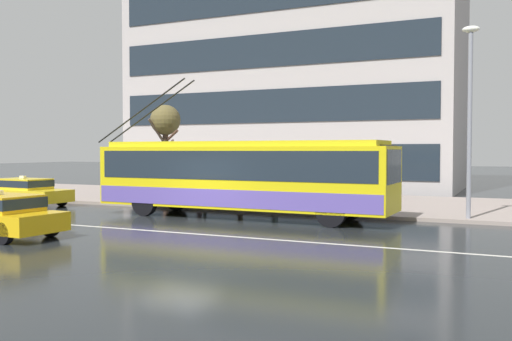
{
  "coord_description": "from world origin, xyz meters",
  "views": [
    {
      "loc": [
        10.38,
        -16.04,
        2.58
      ],
      "look_at": [
        1.05,
        4.07,
        1.77
      ],
      "focal_mm": 39.53,
      "sensor_mm": 36.0,
      "label": 1
    }
  ],
  "objects_px": {
    "pedestrian_approaching_curb": "(241,169)",
    "pedestrian_waiting_by_pole": "(198,167)",
    "pedestrian_at_shelter": "(273,170)",
    "street_lamp": "(470,105)",
    "street_tree_bare": "(165,124)",
    "taxi_queued_behind_bus": "(25,191)",
    "pedestrian_walking_past": "(205,168)",
    "trolleybus": "(242,176)"
  },
  "relations": [
    {
      "from": "pedestrian_approaching_curb",
      "to": "street_tree_bare",
      "type": "relative_size",
      "value": 0.44
    },
    {
      "from": "pedestrian_approaching_curb",
      "to": "street_tree_bare",
      "type": "bearing_deg",
      "value": 166.01
    },
    {
      "from": "trolleybus",
      "to": "pedestrian_approaching_curb",
      "type": "distance_m",
      "value": 2.7
    },
    {
      "from": "trolleybus",
      "to": "taxi_queued_behind_bus",
      "type": "xyz_separation_m",
      "value": [
        -11.11,
        -0.19,
        -0.9
      ]
    },
    {
      "from": "pedestrian_at_shelter",
      "to": "pedestrian_walking_past",
      "type": "height_order",
      "value": "pedestrian_walking_past"
    },
    {
      "from": "street_tree_bare",
      "to": "pedestrian_approaching_curb",
      "type": "bearing_deg",
      "value": -13.99
    },
    {
      "from": "taxi_queued_behind_bus",
      "to": "pedestrian_walking_past",
      "type": "height_order",
      "value": "pedestrian_walking_past"
    },
    {
      "from": "pedestrian_walking_past",
      "to": "street_tree_bare",
      "type": "relative_size",
      "value": 0.43
    },
    {
      "from": "trolleybus",
      "to": "street_tree_bare",
      "type": "distance_m",
      "value": 7.22
    },
    {
      "from": "street_tree_bare",
      "to": "taxi_queued_behind_bus",
      "type": "bearing_deg",
      "value": -144.39
    },
    {
      "from": "pedestrian_walking_past",
      "to": "street_tree_bare",
      "type": "height_order",
      "value": "street_tree_bare"
    },
    {
      "from": "pedestrian_at_shelter",
      "to": "pedestrian_waiting_by_pole",
      "type": "bearing_deg",
      "value": -177.94
    },
    {
      "from": "pedestrian_walking_past",
      "to": "pedestrian_waiting_by_pole",
      "type": "xyz_separation_m",
      "value": [
        -0.7,
        0.61,
        0.02
      ]
    },
    {
      "from": "street_tree_bare",
      "to": "pedestrian_walking_past",
      "type": "bearing_deg",
      "value": -19.11
    },
    {
      "from": "street_lamp",
      "to": "pedestrian_at_shelter",
      "type": "bearing_deg",
      "value": 171.43
    },
    {
      "from": "pedestrian_walking_past",
      "to": "street_tree_bare",
      "type": "bearing_deg",
      "value": 160.89
    },
    {
      "from": "trolleybus",
      "to": "pedestrian_approaching_curb",
      "type": "relative_size",
      "value": 6.14
    },
    {
      "from": "trolleybus",
      "to": "pedestrian_walking_past",
      "type": "height_order",
      "value": "trolleybus"
    },
    {
      "from": "pedestrian_walking_past",
      "to": "street_lamp",
      "type": "relative_size",
      "value": 0.29
    },
    {
      "from": "street_lamp",
      "to": "street_tree_bare",
      "type": "bearing_deg",
      "value": 174.12
    },
    {
      "from": "pedestrian_waiting_by_pole",
      "to": "pedestrian_walking_past",
      "type": "bearing_deg",
      "value": -40.96
    },
    {
      "from": "pedestrian_approaching_curb",
      "to": "street_lamp",
      "type": "relative_size",
      "value": 0.3
    },
    {
      "from": "trolleybus",
      "to": "street_lamp",
      "type": "bearing_deg",
      "value": 15.0
    },
    {
      "from": "trolleybus",
      "to": "street_lamp",
      "type": "xyz_separation_m",
      "value": [
        7.97,
        2.14,
        2.56
      ]
    },
    {
      "from": "pedestrian_approaching_curb",
      "to": "pedestrian_waiting_by_pole",
      "type": "relative_size",
      "value": 1.01
    },
    {
      "from": "taxi_queued_behind_bus",
      "to": "street_tree_bare",
      "type": "relative_size",
      "value": 0.98
    },
    {
      "from": "pedestrian_at_shelter",
      "to": "pedestrian_approaching_curb",
      "type": "distance_m",
      "value": 1.43
    },
    {
      "from": "pedestrian_approaching_curb",
      "to": "pedestrian_walking_past",
      "type": "distance_m",
      "value": 1.94
    },
    {
      "from": "pedestrian_approaching_curb",
      "to": "street_tree_bare",
      "type": "xyz_separation_m",
      "value": [
        -4.65,
        1.16,
        2.1
      ]
    },
    {
      "from": "pedestrian_waiting_by_pole",
      "to": "street_tree_bare",
      "type": "bearing_deg",
      "value": 170.64
    },
    {
      "from": "pedestrian_waiting_by_pole",
      "to": "pedestrian_at_shelter",
      "type": "bearing_deg",
      "value": 2.06
    },
    {
      "from": "taxi_queued_behind_bus",
      "to": "pedestrian_waiting_by_pole",
      "type": "height_order",
      "value": "pedestrian_waiting_by_pole"
    },
    {
      "from": "pedestrian_approaching_curb",
      "to": "street_tree_bare",
      "type": "distance_m",
      "value": 5.24
    },
    {
      "from": "taxi_queued_behind_bus",
      "to": "street_lamp",
      "type": "xyz_separation_m",
      "value": [
        19.08,
        2.32,
        3.46
      ]
    },
    {
      "from": "pedestrian_approaching_curb",
      "to": "street_tree_bare",
      "type": "height_order",
      "value": "street_tree_bare"
    },
    {
      "from": "street_tree_bare",
      "to": "street_lamp",
      "type": "bearing_deg",
      "value": -5.88
    },
    {
      "from": "pedestrian_walking_past",
      "to": "taxi_queued_behind_bus",
      "type": "bearing_deg",
      "value": -160.57
    },
    {
      "from": "trolleybus",
      "to": "pedestrian_approaching_curb",
      "type": "xyz_separation_m",
      "value": [
        -1.22,
        2.4,
        0.14
      ]
    },
    {
      "from": "pedestrian_approaching_curb",
      "to": "street_lamp",
      "type": "xyz_separation_m",
      "value": [
        9.19,
        -0.27,
        2.42
      ]
    },
    {
      "from": "pedestrian_walking_past",
      "to": "trolleybus",
      "type": "bearing_deg",
      "value": -39.75
    },
    {
      "from": "taxi_queued_behind_bus",
      "to": "pedestrian_walking_past",
      "type": "xyz_separation_m",
      "value": [
        7.96,
        2.81,
        1.06
      ]
    },
    {
      "from": "pedestrian_waiting_by_pole",
      "to": "pedestrian_approaching_curb",
      "type": "bearing_deg",
      "value": -17.42
    }
  ]
}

